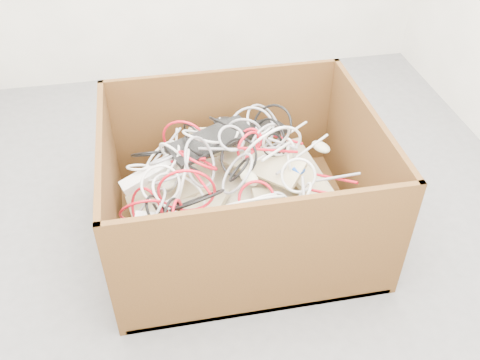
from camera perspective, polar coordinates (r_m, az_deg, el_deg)
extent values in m
plane|color=#555558|center=(2.59, -0.08, -4.12)|extent=(3.00, 3.00, 0.00)
cube|color=silver|center=(0.73, 22.90, -14.21)|extent=(3.00, 0.04, 2.50)
cube|color=#412710|center=(2.52, 0.08, -5.29)|extent=(1.15, 0.96, 0.03)
cube|color=#412710|center=(2.69, -1.78, 6.05)|extent=(1.15, 0.03, 0.60)
cube|color=#412710|center=(2.00, 2.62, -8.80)|extent=(1.15, 0.02, 0.60)
cube|color=#412710|center=(2.47, 13.01, 1.30)|extent=(0.02, 0.91, 0.60)
cube|color=#412710|center=(2.31, -13.72, -1.94)|extent=(0.02, 0.91, 0.60)
cube|color=#BBB28B|center=(2.48, 0.00, -3.81)|extent=(1.01, 0.87, 0.19)
cube|color=#BBB28B|center=(2.37, -1.97, -3.82)|extent=(0.72, 0.65, 0.20)
cube|color=tan|center=(2.42, -7.46, -1.33)|extent=(0.41, 0.21, 0.11)
cube|color=tan|center=(2.46, 7.60, -0.42)|extent=(0.30, 0.42, 0.13)
cube|color=tan|center=(2.27, 3.85, -4.57)|extent=(0.15, 0.40, 0.07)
cube|color=tan|center=(2.29, -9.19, -4.95)|extent=(0.42, 0.20, 0.17)
cube|color=tan|center=(2.22, 7.62, -5.10)|extent=(0.33, 0.38, 0.19)
cube|color=tan|center=(2.56, -1.02, 4.17)|extent=(0.40, 0.15, 0.16)
cube|color=tan|center=(2.24, -4.00, -3.38)|extent=(0.29, 0.41, 0.15)
cube|color=tan|center=(2.39, 2.32, 1.91)|extent=(0.37, 0.38, 0.10)
cube|color=black|center=(2.49, 0.68, 5.27)|extent=(0.42, 0.26, 0.09)
cube|color=black|center=(2.35, -3.13, 4.27)|extent=(0.42, 0.30, 0.05)
ellipsoid|color=#BFBC9A|center=(2.32, -7.57, -0.24)|extent=(0.11, 0.12, 0.04)
ellipsoid|color=#BFBC9A|center=(2.52, 8.70, 3.55)|extent=(0.11, 0.12, 0.04)
ellipsoid|color=#BFBC9A|center=(2.12, -2.17, -5.45)|extent=(0.11, 0.08, 0.04)
ellipsoid|color=#BFBC9A|center=(2.11, 1.00, 0.25)|extent=(0.09, 0.12, 0.04)
ellipsoid|color=#BFBC9A|center=(2.37, -4.61, 3.86)|extent=(0.12, 0.10, 0.04)
ellipsoid|color=black|center=(2.22, 7.84, -3.68)|extent=(0.12, 0.12, 0.04)
ellipsoid|color=black|center=(2.57, -1.74, 6.34)|extent=(0.11, 0.07, 0.04)
cube|color=white|center=(2.34, -9.07, 1.00)|extent=(0.33, 0.16, 0.13)
cube|color=white|center=(2.15, -7.60, -4.40)|extent=(0.28, 0.09, 0.09)
cube|color=#0B3DB3|center=(2.33, 6.31, 1.04)|extent=(0.06, 0.06, 0.03)
torus|color=gray|center=(2.16, -9.86, -3.40)|extent=(0.24, 0.31, 0.22)
torus|color=black|center=(2.48, -9.51, 2.81)|extent=(0.24, 0.20, 0.16)
torus|color=black|center=(2.29, -4.83, 3.73)|extent=(0.13, 0.15, 0.10)
torus|color=gray|center=(2.12, -0.30, 0.70)|extent=(0.18, 0.27, 0.22)
torus|color=red|center=(2.45, -1.66, 4.79)|extent=(0.16, 0.06, 0.16)
torus|color=gray|center=(2.39, 2.85, 3.53)|extent=(0.28, 0.19, 0.33)
torus|color=red|center=(2.07, 1.78, -2.03)|extent=(0.19, 0.14, 0.15)
torus|color=silver|center=(2.31, 4.51, 4.16)|extent=(0.25, 0.05, 0.25)
torus|color=red|center=(2.16, -10.22, -3.33)|extent=(0.24, 0.12, 0.22)
torus|color=silver|center=(2.38, 5.24, 3.40)|extent=(0.05, 0.11, 0.12)
torus|color=silver|center=(2.19, 6.30, 0.48)|extent=(0.20, 0.12, 0.18)
torus|color=gray|center=(2.24, -7.42, 0.15)|extent=(0.26, 0.21, 0.17)
torus|color=silver|center=(2.33, -7.23, 2.64)|extent=(0.14, 0.18, 0.21)
torus|color=silver|center=(2.37, 5.58, 2.19)|extent=(0.10, 0.15, 0.17)
torus|color=black|center=(2.40, -1.22, 5.82)|extent=(0.22, 0.19, 0.19)
torus|color=silver|center=(2.24, 2.85, 3.76)|extent=(0.25, 0.21, 0.28)
torus|color=red|center=(2.22, -4.56, 2.12)|extent=(0.20, 0.18, 0.17)
torus|color=red|center=(2.04, -6.74, -3.75)|extent=(0.07, 0.14, 0.15)
torus|color=gray|center=(2.28, -8.52, 2.11)|extent=(0.13, 0.11, 0.10)
torus|color=gray|center=(2.45, 1.23, 5.47)|extent=(0.28, 0.22, 0.21)
torus|color=red|center=(2.24, 0.90, 3.78)|extent=(0.15, 0.10, 0.17)
torus|color=silver|center=(2.40, -0.91, 4.55)|extent=(0.10, 0.16, 0.13)
torus|color=red|center=(2.37, 1.17, 4.32)|extent=(0.12, 0.11, 0.12)
torus|color=silver|center=(2.37, -10.89, 1.35)|extent=(0.15, 0.14, 0.07)
torus|color=gray|center=(2.44, 0.45, 5.19)|extent=(0.23, 0.07, 0.24)
torus|color=red|center=(2.11, -5.76, -1.23)|extent=(0.29, 0.05, 0.29)
torus|color=silver|center=(2.34, -4.17, 4.68)|extent=(0.20, 0.18, 0.14)
torus|color=black|center=(2.12, -9.06, -3.18)|extent=(0.10, 0.14, 0.12)
torus|color=silver|center=(2.06, 1.93, -2.30)|extent=(0.19, 0.14, 0.15)
torus|color=black|center=(2.12, -0.08, 1.10)|extent=(0.13, 0.17, 0.14)
torus|color=silver|center=(2.45, 2.32, 5.10)|extent=(0.13, 0.10, 0.11)
torus|color=black|center=(2.06, -4.66, -2.19)|extent=(0.28, 0.21, 0.22)
torus|color=gray|center=(2.38, -7.44, 1.41)|extent=(0.16, 0.32, 0.29)
torus|color=black|center=(2.49, -4.91, 4.72)|extent=(0.13, 0.16, 0.19)
torus|color=gray|center=(2.18, -4.30, 1.94)|extent=(0.19, 0.23, 0.26)
torus|color=black|center=(2.11, -7.40, -4.09)|extent=(0.11, 0.21, 0.23)
torus|color=black|center=(2.36, 3.52, 3.82)|extent=(0.14, 0.09, 0.13)
torus|color=red|center=(2.22, -9.97, -3.49)|extent=(0.18, 0.27, 0.30)
torus|color=red|center=(2.44, -5.97, 4.34)|extent=(0.28, 0.12, 0.29)
torus|color=black|center=(2.47, 3.47, 5.82)|extent=(0.20, 0.26, 0.22)
torus|color=silver|center=(2.10, 1.49, -2.40)|extent=(0.31, 0.21, 0.24)
torus|color=silver|center=(2.19, -6.57, -1.48)|extent=(0.27, 0.30, 0.14)
torus|color=black|center=(2.40, -5.38, 3.42)|extent=(0.15, 0.10, 0.14)
torus|color=silver|center=(2.34, -8.41, 2.04)|extent=(0.24, 0.31, 0.20)
torus|color=silver|center=(2.17, 6.93, -1.53)|extent=(0.09, 0.15, 0.13)
torus|color=black|center=(2.22, -0.16, 2.46)|extent=(0.16, 0.20, 0.18)
torus|color=gray|center=(2.11, 3.88, -2.68)|extent=(0.15, 0.08, 0.13)
torus|color=black|center=(2.42, 3.30, 4.23)|extent=(0.12, 0.28, 0.29)
torus|color=silver|center=(2.17, -8.55, -0.46)|extent=(0.22, 0.18, 0.15)
torus|color=gray|center=(2.21, -0.92, 4.52)|extent=(0.14, 0.11, 0.11)
torus|color=silver|center=(2.21, -6.28, 0.25)|extent=(0.10, 0.34, 0.34)
torus|color=gray|center=(2.51, 2.55, 5.86)|extent=(0.26, 0.27, 0.18)
cylinder|color=gray|center=(2.26, -2.33, 3.36)|extent=(0.17, 0.07, 0.03)
cylinder|color=silver|center=(2.49, 7.28, 3.30)|extent=(0.23, 0.13, 0.07)
cylinder|color=red|center=(2.24, 3.10, 3.24)|extent=(0.27, 0.06, 0.10)
cylinder|color=silver|center=(2.63, 6.25, 5.63)|extent=(0.11, 0.08, 0.02)
cylinder|color=gray|center=(2.13, 6.86, -1.53)|extent=(0.05, 0.17, 0.05)
cylinder|color=silver|center=(2.50, -6.86, 4.53)|extent=(0.03, 0.15, 0.02)
cylinder|color=gray|center=(2.29, 10.49, 0.31)|extent=(0.19, 0.05, 0.06)
cylinder|color=gray|center=(2.36, 1.97, 3.36)|extent=(0.22, 0.10, 0.07)
cylinder|color=silver|center=(2.23, 3.93, 3.11)|extent=(0.17, 0.16, 0.05)
cylinder|color=gray|center=(2.23, 10.53, -3.15)|extent=(0.11, 0.14, 0.02)
cylinder|color=gray|center=(2.49, -2.02, 4.50)|extent=(0.04, 0.24, 0.08)
cylinder|color=black|center=(2.24, -5.35, 1.44)|extent=(0.09, 0.11, 0.02)
cylinder|color=black|center=(2.18, -8.86, -3.25)|extent=(0.04, 0.13, 0.05)
cylinder|color=red|center=(2.29, -5.61, 2.14)|extent=(0.15, 0.07, 0.05)
cylinder|color=red|center=(2.47, 3.96, 4.69)|extent=(0.19, 0.24, 0.07)
cylinder|color=red|center=(2.24, 10.54, -1.63)|extent=(0.26, 0.10, 0.05)
cylinder|color=black|center=(2.24, 10.18, -3.34)|extent=(0.20, 0.12, 0.06)
cylinder|color=gray|center=(2.43, 3.10, 4.06)|extent=(0.09, 0.20, 0.06)
cylinder|color=black|center=(2.07, -9.88, -7.32)|extent=(0.07, 0.16, 0.06)
cylinder|color=red|center=(2.21, -4.74, 0.59)|extent=(0.10, 0.25, 0.03)
cylinder|color=red|center=(2.32, 10.28, 0.16)|extent=(0.14, 0.18, 0.08)
cylinder|color=gray|center=(2.34, 4.63, 3.94)|extent=(0.13, 0.07, 0.04)
cylinder|color=gray|center=(2.43, -7.95, 3.63)|extent=(0.16, 0.20, 0.06)
cylinder|color=silver|center=(2.50, -3.91, 5.01)|extent=(0.13, 0.08, 0.02)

